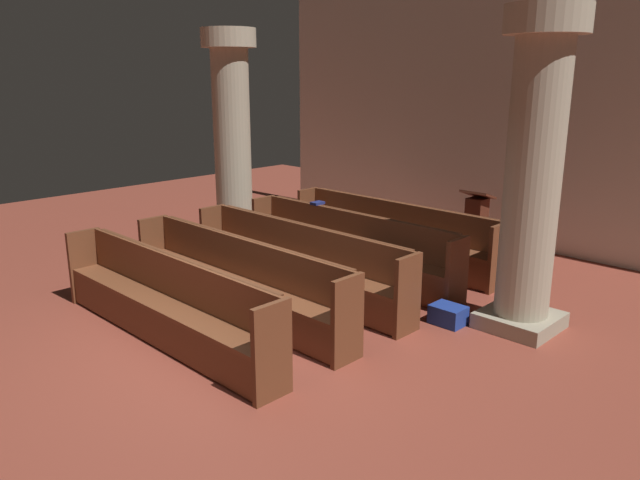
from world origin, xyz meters
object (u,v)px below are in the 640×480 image
object	(u,v)px
pew_row_3	(237,276)
pew_row_0	(392,232)
lectern	(476,229)
kneeler_box_blue	(448,315)
pew_row_1	(348,244)
pew_row_4	(164,298)
pillar_aisle_side	(534,170)
hymn_book	(317,203)
pew_row_2	(297,259)
pillar_far_side	(232,136)

from	to	relation	value
pew_row_3	pew_row_0	bearing A→B (deg)	90.00
pew_row_0	lectern	xyz separation A→B (m)	(0.75, 1.22, -0.04)
lectern	kneeler_box_blue	distance (m)	2.97
pew_row_1	pew_row_4	size ratio (longest dim) A/B	1.00
pew_row_1	pillar_aisle_side	size ratio (longest dim) A/B	1.04
pew_row_4	kneeler_box_blue	bearing A→B (deg)	52.18
hymn_book	kneeler_box_blue	distance (m)	2.98
pew_row_4	kneeler_box_blue	xyz separation A→B (m)	(1.99, 2.57, -0.38)
pew_row_2	pew_row_4	world-z (taller)	same
pew_row_2	hymn_book	distance (m)	1.50
pillar_far_side	hymn_book	distance (m)	2.02
pew_row_2	kneeler_box_blue	size ratio (longest dim) A/B	9.51
pew_row_3	pew_row_2	bearing A→B (deg)	90.00
pew_row_0	pew_row_4	xyz separation A→B (m)	(0.00, -4.02, 0.00)
pillar_aisle_side	lectern	size ratio (longest dim) A/B	3.28
pew_row_1	pillar_aisle_side	world-z (taller)	pillar_aisle_side
pew_row_2	pillar_far_side	distance (m)	3.09
pew_row_3	lectern	xyz separation A→B (m)	(0.75, 4.24, -0.04)
pillar_far_side	kneeler_box_blue	world-z (taller)	pillar_far_side
pew_row_0	pillar_aisle_side	distance (m)	3.12
lectern	kneeler_box_blue	xyz separation A→B (m)	(1.25, -2.67, -0.34)
pew_row_4	lectern	xyz separation A→B (m)	(0.75, 5.24, -0.04)
pew_row_2	pew_row_4	bearing A→B (deg)	-90.00
pillar_far_side	hymn_book	xyz separation A→B (m)	(1.79, 0.20, -0.90)
pew_row_3	hymn_book	world-z (taller)	hymn_book
pew_row_1	pillar_aisle_side	xyz separation A→B (m)	(2.64, 0.05, 1.35)
pew_row_3	pillar_aisle_side	size ratio (longest dim) A/B	1.04
lectern	pew_row_3	bearing A→B (deg)	-99.99
pew_row_2	pew_row_3	distance (m)	1.01
pillar_aisle_side	kneeler_box_blue	bearing A→B (deg)	-142.53
hymn_book	pew_row_0	bearing A→B (deg)	45.77
pew_row_0	pew_row_3	distance (m)	3.02
pew_row_0	pillar_far_side	bearing A→B (deg)	-158.54
pew_row_2	pillar_aisle_side	bearing A→B (deg)	21.75
pew_row_1	hymn_book	size ratio (longest dim) A/B	18.90
lectern	hymn_book	bearing A→B (deg)	-127.15
pew_row_0	kneeler_box_blue	world-z (taller)	pew_row_0
pew_row_1	kneeler_box_blue	xyz separation A→B (m)	(1.99, -0.45, -0.38)
pew_row_1	hymn_book	world-z (taller)	hymn_book
kneeler_box_blue	pew_row_2	bearing A→B (deg)	-164.42
pillar_aisle_side	pew_row_3	bearing A→B (deg)	-142.07
pew_row_1	pew_row_2	size ratio (longest dim) A/B	1.00
pew_row_2	hymn_book	size ratio (longest dim) A/B	18.90
pew_row_4	lectern	size ratio (longest dim) A/B	3.42
pew_row_4	hymn_book	size ratio (longest dim) A/B	18.90
pew_row_0	pew_row_1	bearing A→B (deg)	-90.00
pew_row_1	lectern	world-z (taller)	lectern
lectern	hymn_book	distance (m)	2.61
pew_row_4	pillar_far_side	distance (m)	4.19
pillar_aisle_side	lectern	xyz separation A→B (m)	(-1.90, 2.17, -1.39)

